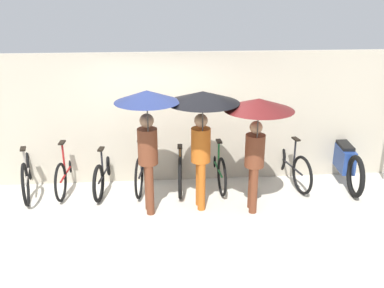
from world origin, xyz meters
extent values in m
plane|color=beige|center=(0.00, 0.00, 0.00)|extent=(30.00, 30.00, 0.00)
cube|color=#B2A893|center=(0.00, 1.73, 1.24)|extent=(13.96, 0.12, 2.47)
torus|color=black|center=(-2.55, 1.92, 0.38)|extent=(0.20, 0.75, 0.76)
torus|color=black|center=(-2.34, 0.85, 0.38)|extent=(0.20, 0.75, 0.76)
cylinder|color=#A59E93|center=(-2.44, 1.39, 0.38)|extent=(0.25, 1.07, 0.04)
cylinder|color=#A59E93|center=(-2.41, 1.20, 0.63)|extent=(0.04, 0.04, 0.51)
cube|color=black|center=(-2.41, 1.20, 0.90)|extent=(0.13, 0.21, 0.03)
cylinder|color=#A59E93|center=(-2.55, 1.92, 0.68)|extent=(0.04, 0.04, 0.61)
cylinder|color=#A59E93|center=(-2.55, 1.92, 0.99)|extent=(0.44, 0.12, 0.03)
torus|color=black|center=(-1.72, 1.99, 0.34)|extent=(0.08, 0.69, 0.69)
torus|color=black|center=(-1.77, 0.97, 0.34)|extent=(0.08, 0.69, 0.69)
cylinder|color=maroon|center=(-1.75, 1.48, 0.34)|extent=(0.09, 1.02, 0.04)
cylinder|color=maroon|center=(-1.76, 1.30, 0.65)|extent=(0.04, 0.04, 0.60)
cube|color=black|center=(-1.76, 1.30, 0.96)|extent=(0.10, 0.20, 0.03)
cylinder|color=maroon|center=(-1.72, 1.99, 0.72)|extent=(0.04, 0.04, 0.75)
cylinder|color=maroon|center=(-1.72, 1.99, 1.09)|extent=(0.44, 0.05, 0.03)
torus|color=black|center=(-0.99, 1.94, 0.33)|extent=(0.14, 0.67, 0.67)
torus|color=black|center=(-1.11, 0.89, 0.33)|extent=(0.14, 0.67, 0.67)
cylinder|color=black|center=(-1.05, 1.41, 0.33)|extent=(0.15, 1.05, 0.04)
cylinder|color=black|center=(-1.07, 1.23, 0.58)|extent=(0.04, 0.04, 0.50)
cube|color=black|center=(-1.07, 1.23, 0.85)|extent=(0.11, 0.21, 0.03)
cylinder|color=black|center=(-0.99, 1.94, 0.70)|extent=(0.04, 0.04, 0.74)
cylinder|color=black|center=(-0.99, 1.94, 1.07)|extent=(0.44, 0.08, 0.03)
torus|color=black|center=(-0.29, 1.94, 0.37)|extent=(0.13, 0.74, 0.74)
torus|color=black|center=(-0.41, 0.98, 0.37)|extent=(0.13, 0.74, 0.74)
cylinder|color=black|center=(-0.35, 1.46, 0.37)|extent=(0.15, 0.97, 0.04)
cylinder|color=black|center=(-0.37, 1.29, 0.67)|extent=(0.04, 0.04, 0.60)
cube|color=black|center=(-0.37, 1.29, 0.98)|extent=(0.11, 0.21, 0.03)
cylinder|color=black|center=(-0.29, 1.94, 0.68)|extent=(0.04, 0.04, 0.61)
cylinder|color=black|center=(-0.29, 1.94, 0.98)|extent=(0.44, 0.08, 0.03)
torus|color=black|center=(0.38, 1.90, 0.38)|extent=(0.11, 0.76, 0.75)
torus|color=black|center=(0.32, 0.92, 0.38)|extent=(0.11, 0.76, 0.75)
cylinder|color=brown|center=(0.35, 1.41, 0.38)|extent=(0.09, 0.98, 0.04)
cylinder|color=brown|center=(0.34, 1.24, 0.61)|extent=(0.04, 0.04, 0.46)
cube|color=black|center=(0.34, 1.24, 0.85)|extent=(0.10, 0.20, 0.03)
cylinder|color=brown|center=(0.38, 1.90, 0.73)|extent=(0.04, 0.04, 0.70)
cylinder|color=brown|center=(0.38, 1.90, 1.07)|extent=(0.44, 0.05, 0.03)
torus|color=black|center=(1.02, 2.00, 0.35)|extent=(0.08, 0.71, 0.71)
torus|color=black|center=(1.07, 0.95, 0.35)|extent=(0.08, 0.71, 0.71)
cylinder|color=#19662D|center=(1.05, 1.48, 0.35)|extent=(0.09, 1.05, 0.04)
cylinder|color=#19662D|center=(1.06, 1.29, 0.63)|extent=(0.04, 0.04, 0.55)
cube|color=black|center=(1.06, 1.29, 0.91)|extent=(0.10, 0.20, 0.03)
cylinder|color=#19662D|center=(1.02, 2.00, 0.68)|extent=(0.04, 0.04, 0.66)
cylinder|color=#19662D|center=(1.02, 2.00, 1.01)|extent=(0.44, 0.05, 0.03)
torus|color=black|center=(1.83, 1.88, 0.36)|extent=(0.18, 0.72, 0.72)
torus|color=black|center=(1.66, 0.88, 0.36)|extent=(0.18, 0.72, 0.72)
cylinder|color=maroon|center=(1.75, 1.38, 0.36)|extent=(0.21, 1.01, 0.04)
cylinder|color=maroon|center=(1.72, 1.20, 0.62)|extent=(0.04, 0.04, 0.53)
cube|color=black|center=(1.72, 1.20, 0.90)|extent=(0.12, 0.21, 0.03)
cylinder|color=maroon|center=(1.83, 1.88, 0.66)|extent=(0.04, 0.04, 0.59)
cylinder|color=maroon|center=(1.83, 1.88, 0.95)|extent=(0.44, 0.10, 0.03)
torus|color=black|center=(2.35, 1.94, 0.36)|extent=(0.18, 0.71, 0.71)
torus|color=black|center=(2.53, 0.90, 0.36)|extent=(0.18, 0.71, 0.71)
cylinder|color=black|center=(2.44, 1.42, 0.36)|extent=(0.21, 1.04, 0.04)
cylinder|color=black|center=(2.48, 1.24, 0.64)|extent=(0.04, 0.04, 0.56)
cube|color=black|center=(2.48, 1.24, 0.93)|extent=(0.12, 0.21, 0.03)
cylinder|color=black|center=(2.35, 1.94, 0.66)|extent=(0.04, 0.04, 0.60)
cylinder|color=black|center=(2.35, 1.94, 0.95)|extent=(0.44, 0.10, 0.03)
cylinder|color=brown|center=(-0.23, 0.53, 0.43)|extent=(0.13, 0.13, 0.87)
cylinder|color=brown|center=(-0.20, 0.35, 0.43)|extent=(0.13, 0.13, 0.87)
cylinder|color=brown|center=(-0.22, 0.44, 1.17)|extent=(0.32, 0.32, 0.59)
sphere|color=#997051|center=(-0.22, 0.44, 1.59)|extent=(0.23, 0.23, 0.23)
cylinder|color=#332D28|center=(-0.20, 0.30, 1.56)|extent=(0.02, 0.02, 0.73)
cone|color=#19234C|center=(-0.20, 0.30, 2.02)|extent=(1.00, 1.00, 0.18)
cylinder|color=#B25619|center=(0.64, 0.61, 0.42)|extent=(0.13, 0.13, 0.85)
cylinder|color=#B25619|center=(0.65, 0.43, 0.42)|extent=(0.13, 0.13, 0.85)
cylinder|color=#B25619|center=(0.64, 0.52, 1.13)|extent=(0.32, 0.32, 0.57)
sphere|color=tan|center=(0.64, 0.52, 1.55)|extent=(0.22, 0.22, 0.22)
cylinder|color=#332D28|center=(0.66, 0.38, 1.52)|extent=(0.02, 0.02, 0.72)
cone|color=black|center=(0.66, 0.38, 1.97)|extent=(1.15, 1.15, 0.18)
cylinder|color=brown|center=(1.51, 0.44, 0.40)|extent=(0.13, 0.13, 0.80)
cylinder|color=brown|center=(1.50, 0.26, 0.40)|extent=(0.13, 0.13, 0.80)
cylinder|color=brown|center=(1.51, 0.35, 1.07)|extent=(0.32, 0.32, 0.54)
sphere|color=tan|center=(1.51, 0.35, 1.47)|extent=(0.21, 0.21, 0.21)
cylinder|color=#332D28|center=(1.50, 0.21, 1.45)|extent=(0.02, 0.02, 0.69)
cone|color=#591919|center=(1.50, 0.21, 1.88)|extent=(1.09, 1.09, 0.18)
torus|color=black|center=(3.59, 2.15, 0.38)|extent=(0.17, 0.77, 0.77)
torus|color=black|center=(3.44, 0.72, 0.38)|extent=(0.17, 0.77, 0.77)
cube|color=navy|center=(3.51, 1.44, 0.46)|extent=(0.32, 0.81, 0.44)
cube|color=black|center=(3.51, 1.44, 0.71)|extent=(0.27, 0.57, 0.06)
cylinder|color=#B2B2B7|center=(3.59, 2.15, 0.93)|extent=(0.58, 0.09, 0.03)
camera|label=1|loc=(-0.02, -5.98, 3.53)|focal=40.00mm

